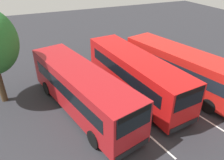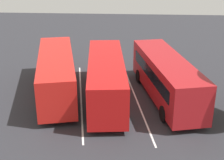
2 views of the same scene
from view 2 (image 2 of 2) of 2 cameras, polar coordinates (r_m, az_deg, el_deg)
name	(u,v)px [view 2 (image 2 of 2)]	position (r m, az deg, el deg)	size (l,w,h in m)	color
ground_plane	(108,98)	(24.54, -0.64, -3.12)	(65.44, 65.44, 0.00)	#2B2B30
bus_far_left	(166,76)	(24.17, 9.41, 0.61)	(10.74, 4.79, 3.10)	#AD191E
bus_center_left	(106,78)	(23.63, -1.04, 0.41)	(10.66, 3.54, 3.10)	red
bus_center_right	(57,73)	(24.91, -9.67, 1.25)	(10.74, 4.75, 3.10)	red
pedestrian	(62,53)	(32.14, -8.68, 4.68)	(0.45, 0.45, 1.60)	#232833
lane_stripe_outer_left	(136,98)	(24.48, 4.23, -3.24)	(12.95, 0.12, 0.01)	silver
lane_stripe_inner_left	(81,97)	(24.77, -5.44, -2.97)	(12.95, 0.12, 0.01)	silver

